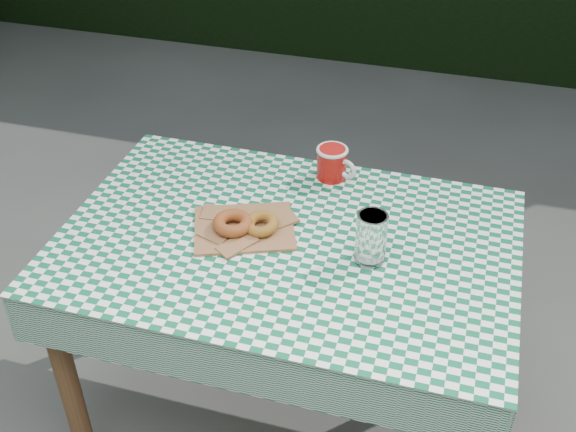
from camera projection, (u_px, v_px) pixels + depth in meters
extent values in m
plane|color=#494944|center=(230.00, 408.00, 2.36)|extent=(60.00, 60.00, 0.00)
cube|color=brown|center=(287.00, 338.00, 2.11)|extent=(1.20, 0.80, 0.75)
cube|color=#0E5937|center=(287.00, 240.00, 1.88)|extent=(1.22, 0.82, 0.01)
cube|color=#996543|center=(244.00, 227.00, 1.91)|extent=(0.33, 0.30, 0.01)
torus|color=#97451F|center=(233.00, 223.00, 1.88)|extent=(0.13, 0.13, 0.03)
torus|color=#A46922|center=(261.00, 224.00, 1.89)|extent=(0.13, 0.13, 0.03)
cylinder|color=white|center=(371.00, 238.00, 1.77)|extent=(0.08, 0.08, 0.14)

